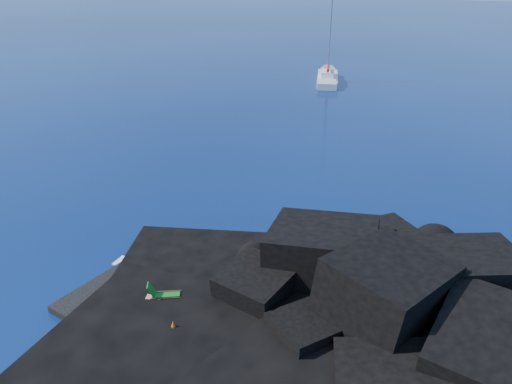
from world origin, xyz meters
TOP-DOWN VIEW (x-y plane):
  - ground at (0.00, 0.00)m, footprint 400.00×400.00m
  - headland at (13.00, 3.00)m, footprint 24.00×24.00m
  - beach at (4.50, 0.50)m, footprint 9.08×6.86m
  - surf_foam at (5.00, 5.00)m, footprint 10.00×8.00m
  - sailboat at (-5.19, 47.26)m, footprint 6.48×12.17m
  - deck_chair at (4.44, 0.83)m, footprint 1.55×1.31m
  - towel at (4.02, 0.47)m, footprint 2.36×1.77m
  - sunbather at (4.02, 0.47)m, footprint 1.95×1.20m
  - marker_cone at (6.02, -0.74)m, footprint 0.47×0.47m

SIDE VIEW (x-z plane):
  - ground at x=0.00m, z-range 0.00..0.00m
  - headland at x=13.00m, z-range -1.80..1.80m
  - beach at x=4.50m, z-range -0.35..0.35m
  - surf_foam at x=5.00m, z-range -0.03..0.03m
  - sailboat at x=-5.19m, z-range -6.31..6.31m
  - towel at x=4.02m, z-range 0.35..0.41m
  - sunbather at x=4.02m, z-range 0.41..0.66m
  - marker_cone at x=6.02m, z-range 0.35..0.91m
  - deck_chair at x=4.44m, z-range 0.35..1.34m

